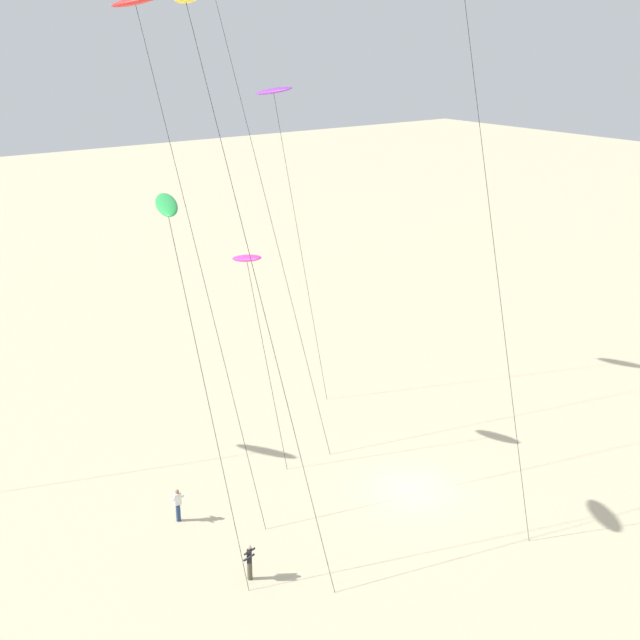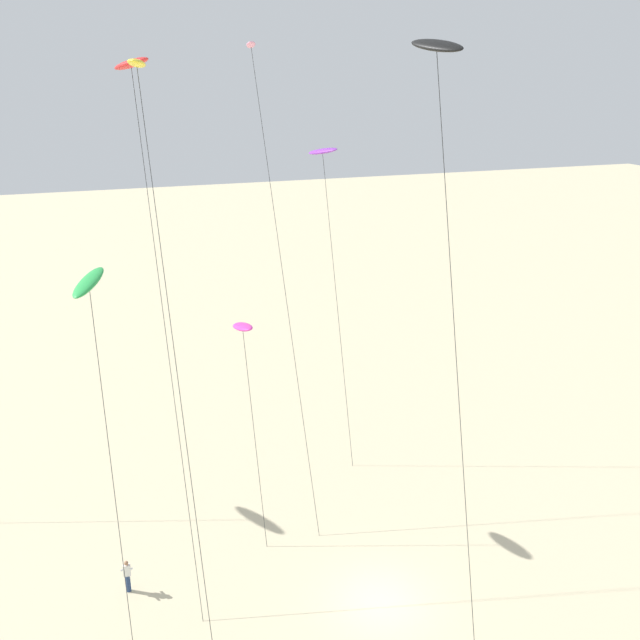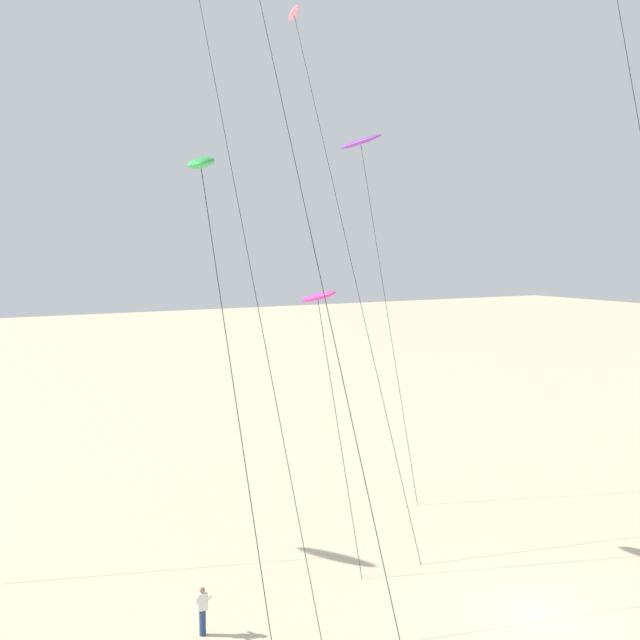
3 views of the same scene
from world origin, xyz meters
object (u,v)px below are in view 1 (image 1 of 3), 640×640
(kite_red, at_px, (136,4))
(kite_pink, at_px, (216,0))
(kite_flyer_nearest, at_px, (178,504))
(kite_purple, at_px, (274,93))
(kite_green, at_px, (167,207))
(kite_yellow, at_px, (188,9))
(kite_magenta, at_px, (247,260))
(kite_flyer_middle, at_px, (249,561))

(kite_red, distance_m, kite_pink, 8.27)
(kite_flyer_nearest, bearing_deg, kite_purple, 41.12)
(kite_green, xyz_separation_m, kite_flyer_nearest, (0.29, 1.26, -14.49))
(kite_green, relative_size, kite_pink, 0.64)
(kite_yellow, relative_size, kite_pink, 0.96)
(kite_yellow, bearing_deg, kite_purple, 43.67)
(kite_green, bearing_deg, kite_purple, 43.32)
(kite_magenta, xyz_separation_m, kite_flyer_nearest, (-6.93, -4.40, -9.92))
(kite_purple, height_order, kite_red, kite_red)
(kite_magenta, xyz_separation_m, kite_red, (-4.21, 2.33, 12.46))
(kite_flyer_nearest, bearing_deg, kite_green, -102.94)
(kite_red, relative_size, kite_flyer_middle, 14.30)
(kite_purple, xyz_separation_m, kite_flyer_nearest, (-14.03, -12.25, -17.53))
(kite_purple, relative_size, kite_magenta, 1.68)
(kite_yellow, bearing_deg, kite_pink, 54.39)
(kite_magenta, xyz_separation_m, kite_pink, (2.70, 6.84, 12.85))
(kite_pink, distance_m, kite_flyer_middle, 30.00)
(kite_magenta, relative_size, kite_yellow, 0.48)
(kite_flyer_nearest, bearing_deg, kite_flyer_middle, -87.27)
(kite_flyer_nearest, distance_m, kite_flyer_middle, 5.91)
(kite_green, distance_m, kite_flyer_middle, 15.23)
(kite_magenta, height_order, kite_red, kite_red)
(kite_purple, bearing_deg, kite_yellow, -136.33)
(kite_red, bearing_deg, kite_pink, 33.10)
(kite_yellow, bearing_deg, kite_red, 86.91)
(kite_green, height_order, kite_flyer_middle, kite_green)
(kite_pink, bearing_deg, kite_red, -146.90)
(kite_flyer_middle, bearing_deg, kite_yellow, 73.16)
(kite_green, height_order, kite_pink, kite_pink)
(kite_magenta, bearing_deg, kite_flyer_nearest, -147.60)
(kite_red, relative_size, kite_yellow, 1.01)
(kite_purple, xyz_separation_m, kite_magenta, (-7.10, -7.85, -7.61))
(kite_flyer_nearest, bearing_deg, kite_red, 68.00)
(kite_red, distance_m, kite_flyer_middle, 25.82)
(kite_purple, xyz_separation_m, kite_flyer_middle, (-13.75, -18.15, -17.53))
(kite_purple, xyz_separation_m, kite_yellow, (-11.61, -11.09, 4.60))
(kite_yellow, height_order, kite_flyer_nearest, kite_yellow)
(kite_magenta, bearing_deg, kite_red, 151.03)
(kite_red, bearing_deg, kite_purple, 26.00)
(kite_yellow, xyz_separation_m, kite_flyer_middle, (-2.14, -7.07, -22.13))
(kite_green, distance_m, kite_flyer_nearest, 14.55)
(kite_red, height_order, kite_flyer_middle, kite_red)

